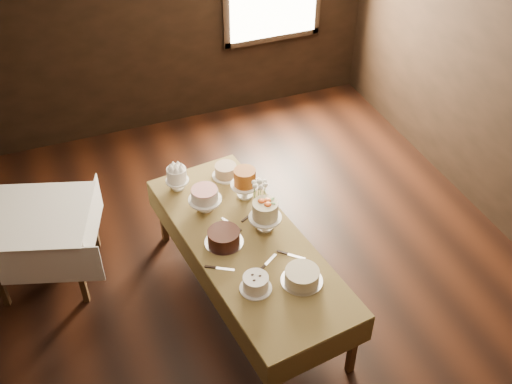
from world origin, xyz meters
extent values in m
cube|color=black|center=(0.00, 0.00, 0.00)|extent=(5.00, 6.00, 0.01)
cube|color=black|center=(0.00, 3.00, 1.40)|extent=(5.00, 0.02, 2.80)
cube|color=#3D2815|center=(-0.69, 0.91, 0.32)|extent=(0.06, 0.06, 0.63)
cube|color=#3D2815|center=(0.30, -1.09, 0.32)|extent=(0.06, 0.06, 0.63)
cube|color=#3D2815|center=(0.03, 1.00, 0.32)|extent=(0.06, 0.06, 0.63)
cube|color=#3D2815|center=(-0.19, -0.09, 0.67)|extent=(1.11, 2.31, 0.04)
cube|color=olive|center=(-0.19, -0.09, 0.70)|extent=(1.17, 2.38, 0.01)
cube|color=#3D2815|center=(-1.99, 1.28, 0.34)|extent=(0.06, 0.06, 0.69)
cube|color=#3D2815|center=(-1.55, 0.41, 0.34)|extent=(0.06, 0.06, 0.69)
cube|color=#3D2815|center=(-1.33, 1.07, 0.34)|extent=(0.06, 0.06, 0.69)
cube|color=#3D2815|center=(-1.77, 0.85, 0.71)|extent=(1.00, 1.00, 0.04)
cube|color=white|center=(-1.77, 0.85, 0.73)|extent=(1.10, 1.10, 0.01)
cylinder|color=white|center=(-0.53, 0.79, 0.76)|extent=(0.21, 0.21, 0.10)
cylinder|color=white|center=(-0.53, 0.79, 0.87)|extent=(0.22, 0.22, 0.12)
cylinder|color=white|center=(-0.07, 0.80, 0.71)|extent=(0.26, 0.26, 0.01)
cylinder|color=tan|center=(-0.07, 0.80, 0.77)|extent=(0.23, 0.23, 0.11)
cylinder|color=white|center=(-0.39, 0.42, 0.77)|extent=(0.29, 0.29, 0.12)
cylinder|color=white|center=(-0.39, 0.42, 0.88)|extent=(0.32, 0.32, 0.10)
cylinder|color=white|center=(0.00, 0.46, 0.78)|extent=(0.26, 0.26, 0.15)
cylinder|color=#A75517|center=(0.00, 0.46, 0.93)|extent=(0.27, 0.27, 0.15)
cylinder|color=silver|center=(-0.38, -0.04, 0.71)|extent=(0.32, 0.32, 0.01)
cylinder|color=#36130B|center=(-0.38, -0.04, 0.77)|extent=(0.35, 0.35, 0.11)
cylinder|color=white|center=(0.01, 0.01, 0.77)|extent=(0.28, 0.28, 0.13)
cylinder|color=beige|center=(0.01, 0.01, 0.92)|extent=(0.23, 0.23, 0.15)
cylinder|color=white|center=(-0.32, -0.60, 0.71)|extent=(0.25, 0.25, 0.01)
cylinder|color=white|center=(-0.32, -0.60, 0.78)|extent=(0.21, 0.21, 0.12)
cylinder|color=silver|center=(0.04, -0.66, 0.71)|extent=(0.33, 0.33, 0.01)
cylinder|color=beige|center=(0.04, -0.66, 0.77)|extent=(0.37, 0.37, 0.10)
cube|color=silver|center=(-0.10, -0.36, 0.71)|extent=(0.21, 0.15, 0.01)
cube|color=silver|center=(0.11, -0.41, 0.71)|extent=(0.19, 0.18, 0.01)
cube|color=silver|center=(-0.27, 0.19, 0.71)|extent=(0.12, 0.23, 0.01)
cube|color=silver|center=(-0.01, 0.22, 0.71)|extent=(0.22, 0.14, 0.01)
cube|color=silver|center=(-0.47, -0.32, 0.71)|extent=(0.22, 0.14, 0.01)
imported|color=#2D2823|center=(0.04, 0.23, 0.76)|extent=(0.16, 0.16, 0.12)
camera|label=1|loc=(-1.44, -3.47, 4.20)|focal=42.55mm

